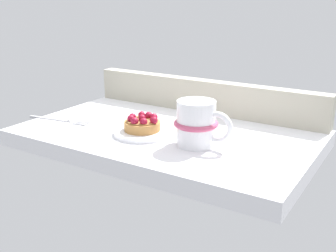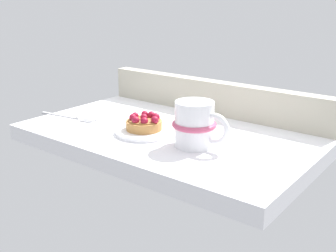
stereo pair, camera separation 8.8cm
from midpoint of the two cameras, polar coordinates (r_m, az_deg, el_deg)
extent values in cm
cube|color=white|center=(95.67, -2.77, -1.71)|extent=(66.18, 40.43, 3.74)
cube|color=#B2AD99|center=(108.91, 2.67, 4.10)|extent=(64.85, 3.64, 8.54)
cylinder|color=white|center=(92.62, -6.28, -0.91)|extent=(12.77, 12.77, 1.03)
cylinder|color=white|center=(92.70, -6.27, -1.06)|extent=(7.02, 7.02, 0.51)
cylinder|color=#B77F42|center=(92.14, -6.31, -0.01)|extent=(8.03, 8.03, 2.02)
cylinder|color=olive|center=(91.79, -6.34, 0.68)|extent=(7.07, 7.07, 0.30)
sphere|color=maroon|center=(91.61, -6.35, 1.06)|extent=(1.60, 1.60, 1.60)
sphere|color=maroon|center=(89.98, -5.01, 0.77)|extent=(1.70, 1.70, 1.70)
sphere|color=maroon|center=(92.13, -4.70, 1.17)|extent=(1.73, 1.73, 1.73)
sphere|color=maroon|center=(93.49, -5.38, 1.39)|extent=(1.76, 1.76, 1.76)
sphere|color=maroon|center=(94.05, -6.34, 1.51)|extent=(1.58, 1.58, 1.58)
sphere|color=maroon|center=(93.06, -7.62, 1.24)|extent=(1.59, 1.59, 1.59)
sphere|color=maroon|center=(91.46, -7.90, 0.98)|extent=(1.62, 1.62, 1.62)
sphere|color=maroon|center=(89.65, -7.45, 0.62)|extent=(1.72, 1.72, 1.72)
sphere|color=maroon|center=(89.20, -6.21, 0.55)|extent=(1.64, 1.64, 1.64)
cylinder|color=white|center=(84.38, 0.90, 0.33)|extent=(7.99, 7.99, 9.46)
torus|color=#C64C70|center=(84.40, 0.90, 0.30)|extent=(9.17, 9.17, 1.13)
torus|color=white|center=(82.09, 3.85, -0.21)|extent=(6.46, 1.16, 6.46)
cube|color=#B7B7BC|center=(108.67, -18.26, 1.00)|extent=(11.98, 2.49, 0.60)
cube|color=#B7B7BC|center=(104.90, -15.78, 0.64)|extent=(1.27, 0.73, 0.60)
cube|color=#B7B7BC|center=(101.97, -14.62, 0.25)|extent=(3.50, 0.76, 0.60)
cube|color=#B7B7BC|center=(102.52, -14.37, 0.36)|extent=(3.50, 0.76, 0.60)
cube|color=#B7B7BC|center=(103.07, -14.13, 0.48)|extent=(3.50, 0.76, 0.60)
cube|color=#B7B7BC|center=(103.62, -13.89, 0.59)|extent=(3.50, 0.76, 0.60)
camera|label=1|loc=(0.04, -92.86, -0.92)|focal=44.27mm
camera|label=2|loc=(0.04, 87.14, 0.92)|focal=44.27mm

